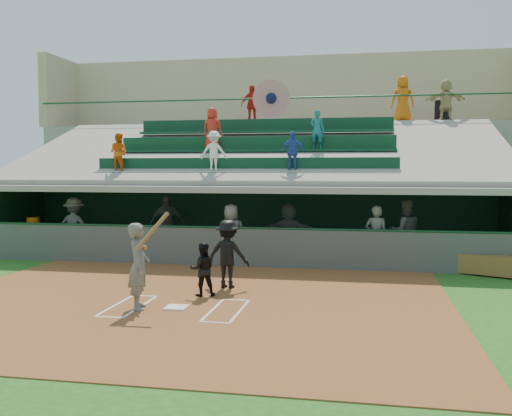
% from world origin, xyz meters
% --- Properties ---
extents(ground, '(100.00, 100.00, 0.00)m').
position_xyz_m(ground, '(0.00, 0.00, 0.00)').
color(ground, '#215718').
rests_on(ground, ground).
extents(dirt_slab, '(11.00, 9.00, 0.02)m').
position_xyz_m(dirt_slab, '(0.00, 0.50, 0.01)').
color(dirt_slab, brown).
rests_on(dirt_slab, ground).
extents(home_plate, '(0.43, 0.43, 0.03)m').
position_xyz_m(home_plate, '(0.00, 0.00, 0.04)').
color(home_plate, white).
rests_on(home_plate, dirt_slab).
extents(batters_box_chalk, '(2.65, 1.85, 0.01)m').
position_xyz_m(batters_box_chalk, '(0.00, 0.00, 0.02)').
color(batters_box_chalk, white).
rests_on(batters_box_chalk, dirt_slab).
extents(dugout_floor, '(16.00, 3.50, 0.04)m').
position_xyz_m(dugout_floor, '(0.00, 6.75, 0.02)').
color(dugout_floor, gray).
rests_on(dugout_floor, ground).
extents(concourse_slab, '(20.00, 3.00, 4.60)m').
position_xyz_m(concourse_slab, '(0.00, 13.50, 2.30)').
color(concourse_slab, gray).
rests_on(concourse_slab, ground).
extents(grandstand, '(20.40, 10.40, 7.80)m').
position_xyz_m(grandstand, '(-0.01, 10.51, 2.26)').
color(grandstand, '#4E534E').
rests_on(grandstand, ground).
extents(batter_at_plate, '(0.92, 0.78, 1.95)m').
position_xyz_m(batter_at_plate, '(-0.70, -0.19, 0.89)').
color(batter_at_plate, '#565853').
rests_on(batter_at_plate, dirt_slab).
extents(catcher, '(0.69, 0.62, 1.17)m').
position_xyz_m(catcher, '(0.21, 1.17, 0.61)').
color(catcher, black).
rests_on(catcher, dirt_slab).
extents(home_umpire, '(1.08, 0.69, 1.59)m').
position_xyz_m(home_umpire, '(0.55, 2.12, 0.81)').
color(home_umpire, black).
rests_on(home_umpire, dirt_slab).
extents(dugout_bench, '(15.37, 7.51, 0.50)m').
position_xyz_m(dugout_bench, '(0.22, 8.00, 0.29)').
color(dugout_bench, olive).
rests_on(dugout_bench, dugout_floor).
extents(white_table, '(1.07, 0.95, 0.77)m').
position_xyz_m(white_table, '(-6.93, 6.06, 0.42)').
color(white_table, silver).
rests_on(white_table, dugout_floor).
extents(water_cooler, '(0.41, 0.41, 0.41)m').
position_xyz_m(water_cooler, '(-6.86, 6.01, 1.02)').
color(water_cooler, orange).
rests_on(water_cooler, white_table).
extents(dugout_player_a, '(1.20, 0.71, 1.84)m').
position_xyz_m(dugout_player_a, '(-5.40, 5.98, 0.96)').
color(dugout_player_a, '#555753').
rests_on(dugout_player_a, dugout_floor).
extents(dugout_player_b, '(1.22, 0.87, 1.91)m').
position_xyz_m(dugout_player_b, '(-2.69, 7.09, 1.00)').
color(dugout_player_b, '#5D605B').
rests_on(dugout_player_b, dugout_floor).
extents(dugout_player_c, '(0.93, 0.69, 1.74)m').
position_xyz_m(dugout_player_c, '(-0.11, 5.32, 0.91)').
color(dugout_player_c, '#5E605B').
rests_on(dugout_player_c, dugout_floor).
extents(dugout_player_d, '(1.60, 0.57, 1.70)m').
position_xyz_m(dugout_player_d, '(1.42, 6.58, 0.89)').
color(dugout_player_d, '#565854').
rests_on(dugout_player_d, dugout_floor).
extents(dugout_player_e, '(0.66, 0.47, 1.73)m').
position_xyz_m(dugout_player_e, '(4.03, 5.56, 0.90)').
color(dugout_player_e, '#5E615C').
rests_on(dugout_player_e, dugout_floor).
extents(dugout_player_f, '(1.02, 0.86, 1.87)m').
position_xyz_m(dugout_player_f, '(4.86, 6.20, 0.97)').
color(dugout_player_f, '#565853').
rests_on(dugout_player_f, dugout_floor).
extents(trash_bin, '(0.59, 0.59, 0.88)m').
position_xyz_m(trash_bin, '(6.70, 13.00, 5.04)').
color(trash_bin, black).
rests_on(trash_bin, concourse_slab).
extents(concourse_staff_a, '(1.05, 0.72, 1.65)m').
position_xyz_m(concourse_staff_a, '(-0.91, 12.70, 5.43)').
color(concourse_staff_a, red).
rests_on(concourse_staff_a, concourse_slab).
extents(concourse_staff_b, '(0.90, 0.59, 1.82)m').
position_xyz_m(concourse_staff_b, '(5.14, 12.54, 5.51)').
color(concourse_staff_b, '#D05D0C').
rests_on(concourse_staff_b, concourse_slab).
extents(concourse_staff_c, '(1.48, 0.50, 1.59)m').
position_xyz_m(concourse_staff_c, '(6.72, 12.14, 5.39)').
color(concourse_staff_c, tan).
rests_on(concourse_staff_c, concourse_slab).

